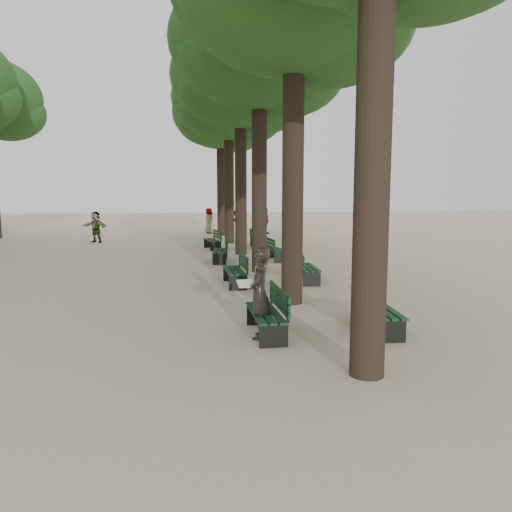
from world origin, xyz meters
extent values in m
plane|color=beige|center=(0.00, 0.00, 0.00)|extent=(120.00, 120.00, 0.00)
cylinder|color=#33261C|center=(1.50, -2.00, 3.75)|extent=(0.52, 0.52, 7.50)
cylinder|color=#33261C|center=(1.50, 3.00, 3.75)|extent=(0.52, 0.52, 7.50)
cylinder|color=#33261C|center=(1.50, 8.00, 3.75)|extent=(0.52, 0.52, 7.50)
ellipsoid|color=#1B4919|center=(1.50, 8.00, 7.70)|extent=(6.00, 6.00, 4.50)
cylinder|color=#33261C|center=(1.50, 13.00, 3.75)|extent=(0.52, 0.52, 7.50)
ellipsoid|color=#1B4919|center=(1.50, 13.00, 7.70)|extent=(6.00, 6.00, 4.50)
cylinder|color=#33261C|center=(1.50, 18.00, 3.75)|extent=(0.52, 0.52, 7.50)
ellipsoid|color=#1B4919|center=(1.50, 18.00, 7.70)|extent=(6.00, 6.00, 4.50)
cylinder|color=#33261C|center=(1.50, 23.00, 3.75)|extent=(0.52, 0.52, 7.50)
ellipsoid|color=#1B4919|center=(1.50, 23.00, 7.70)|extent=(6.00, 6.00, 4.50)
cube|color=black|center=(0.35, 0.32, 0.23)|extent=(0.52, 1.80, 0.45)
cube|color=black|center=(0.35, 0.32, 0.45)|extent=(0.54, 1.80, 0.04)
cube|color=black|center=(0.63, 0.32, 0.72)|extent=(0.04, 1.80, 0.40)
cube|color=black|center=(0.35, 5.61, 0.23)|extent=(0.54, 1.81, 0.45)
cube|color=black|center=(0.35, 5.61, 0.45)|extent=(0.56, 1.81, 0.04)
cube|color=black|center=(0.63, 5.61, 0.72)|extent=(0.06, 1.80, 0.40)
cube|color=black|center=(0.35, 10.63, 0.23)|extent=(0.75, 1.85, 0.45)
cube|color=black|center=(0.35, 10.63, 0.45)|extent=(0.77, 1.85, 0.04)
cube|color=black|center=(0.63, 10.59, 0.72)|extent=(0.27, 1.79, 0.40)
cube|color=black|center=(0.35, 15.21, 0.23)|extent=(0.76, 1.85, 0.45)
cube|color=black|center=(0.35, 15.21, 0.45)|extent=(0.78, 1.86, 0.04)
cube|color=black|center=(0.63, 15.24, 0.72)|extent=(0.28, 1.79, 0.40)
cube|color=black|center=(2.65, 0.26, 0.23)|extent=(0.67, 1.84, 0.45)
cube|color=black|center=(2.65, 0.26, 0.45)|extent=(0.69, 1.84, 0.04)
cube|color=black|center=(2.37, 0.28, 0.72)|extent=(0.19, 1.80, 0.40)
cube|color=black|center=(2.65, 5.85, 0.23)|extent=(0.63, 1.83, 0.45)
cube|color=black|center=(2.65, 5.85, 0.45)|extent=(0.65, 1.83, 0.04)
cube|color=black|center=(2.37, 5.86, 0.72)|extent=(0.15, 1.80, 0.40)
cube|color=black|center=(2.65, 10.78, 0.23)|extent=(0.62, 1.83, 0.45)
cube|color=black|center=(2.65, 10.78, 0.45)|extent=(0.64, 1.83, 0.04)
cube|color=black|center=(2.37, 10.76, 0.72)|extent=(0.14, 1.80, 0.40)
cube|color=black|center=(2.65, 15.62, 0.23)|extent=(0.61, 1.82, 0.45)
cube|color=black|center=(2.65, 15.62, 0.45)|extent=(0.63, 1.83, 0.04)
cube|color=black|center=(2.37, 15.63, 0.72)|extent=(0.13, 1.80, 0.40)
imported|color=black|center=(0.22, 0.18, 0.86)|extent=(0.52, 0.76, 1.72)
cube|color=white|center=(-0.03, 0.18, 1.05)|extent=(0.37, 0.29, 0.12)
imported|color=#262628|center=(4.51, 23.67, 0.85)|extent=(0.51, 1.04, 1.71)
imported|color=#262628|center=(2.75, 25.31, 0.76)|extent=(0.96, 0.84, 1.52)
imported|color=#262628|center=(-5.71, 19.50, 0.86)|extent=(1.54, 1.13, 1.72)
imported|color=#262628|center=(0.81, 24.64, 0.85)|extent=(0.69, 0.89, 1.70)
camera|label=1|loc=(-1.27, -8.88, 2.73)|focal=35.00mm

